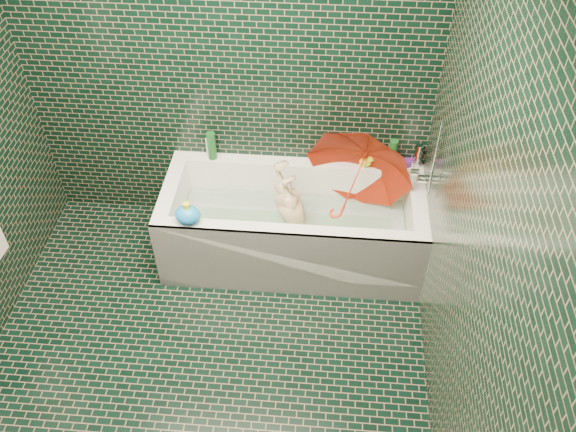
# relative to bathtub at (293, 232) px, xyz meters

# --- Properties ---
(floor) EXTENTS (2.80, 2.80, 0.00)m
(floor) POSITION_rel_bathtub_xyz_m (-0.45, -1.01, -0.21)
(floor) COLOR black
(floor) RESTS_ON ground
(wall_back) EXTENTS (2.80, 0.00, 2.80)m
(wall_back) POSITION_rel_bathtub_xyz_m (-0.45, 0.39, 1.04)
(wall_back) COLOR black
(wall_back) RESTS_ON floor
(wall_right) EXTENTS (0.00, 2.80, 2.80)m
(wall_right) POSITION_rel_bathtub_xyz_m (0.85, -1.01, 1.04)
(wall_right) COLOR black
(wall_right) RESTS_ON floor
(bathtub) EXTENTS (1.70, 0.75, 0.55)m
(bathtub) POSITION_rel_bathtub_xyz_m (0.00, 0.00, 0.00)
(bathtub) COLOR white
(bathtub) RESTS_ON floor
(bath_mat) EXTENTS (1.35, 0.47, 0.01)m
(bath_mat) POSITION_rel_bathtub_xyz_m (0.00, 0.02, -0.06)
(bath_mat) COLOR green
(bath_mat) RESTS_ON bathtub
(water) EXTENTS (1.48, 0.53, 0.00)m
(water) POSITION_rel_bathtub_xyz_m (0.00, 0.02, 0.09)
(water) COLOR silver
(water) RESTS_ON bathtub
(faucet) EXTENTS (0.18, 0.19, 0.55)m
(faucet) POSITION_rel_bathtub_xyz_m (0.81, 0.01, 0.56)
(faucet) COLOR silver
(faucet) RESTS_ON wall_right
(child) EXTENTS (0.94, 0.57, 0.38)m
(child) POSITION_rel_bathtub_xyz_m (0.02, 0.03, 0.10)
(child) COLOR tan
(child) RESTS_ON bathtub
(umbrella) EXTENTS (0.99, 0.91, 0.87)m
(umbrella) POSITION_rel_bathtub_xyz_m (0.38, 0.09, 0.40)
(umbrella) COLOR red
(umbrella) RESTS_ON bathtub
(soap_bottle_a) EXTENTS (0.12, 0.12, 0.25)m
(soap_bottle_a) POSITION_rel_bathtub_xyz_m (0.78, 0.34, 0.34)
(soap_bottle_a) COLOR white
(soap_bottle_a) RESTS_ON bathtub
(soap_bottle_b) EXTENTS (0.13, 0.13, 0.21)m
(soap_bottle_b) POSITION_rel_bathtub_xyz_m (0.77, 0.35, 0.34)
(soap_bottle_b) COLOR #592079
(soap_bottle_b) RESTS_ON bathtub
(soap_bottle_c) EXTENTS (0.17, 0.17, 0.18)m
(soap_bottle_c) POSITION_rel_bathtub_xyz_m (0.65, 0.36, 0.34)
(soap_bottle_c) COLOR #154C1C
(soap_bottle_c) RESTS_ON bathtub
(bottle_right_tall) EXTENTS (0.07, 0.07, 0.23)m
(bottle_right_tall) POSITION_rel_bathtub_xyz_m (0.63, 0.32, 0.45)
(bottle_right_tall) COLOR #154C1C
(bottle_right_tall) RESTS_ON bathtub
(bottle_right_pump) EXTENTS (0.06, 0.06, 0.18)m
(bottle_right_pump) POSITION_rel_bathtub_xyz_m (0.80, 0.35, 0.43)
(bottle_right_pump) COLOR silver
(bottle_right_pump) RESTS_ON bathtub
(bottle_left_tall) EXTENTS (0.08, 0.08, 0.20)m
(bottle_left_tall) POSITION_rel_bathtub_xyz_m (-0.57, 0.34, 0.44)
(bottle_left_tall) COLOR #154C1C
(bottle_left_tall) RESTS_ON bathtub
(bottle_left_short) EXTENTS (0.06, 0.06, 0.15)m
(bottle_left_short) POSITION_rel_bathtub_xyz_m (-0.59, 0.34, 0.41)
(bottle_left_short) COLOR white
(bottle_left_short) RESTS_ON bathtub
(rubber_duck) EXTENTS (0.11, 0.10, 0.09)m
(rubber_duck) POSITION_rel_bathtub_xyz_m (0.47, 0.33, 0.38)
(rubber_duck) COLOR yellow
(rubber_duck) RESTS_ON bathtub
(bath_toy) EXTENTS (0.18, 0.16, 0.15)m
(bath_toy) POSITION_rel_bathtub_xyz_m (-0.61, -0.30, 0.41)
(bath_toy) COLOR #1982E5
(bath_toy) RESTS_ON bathtub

